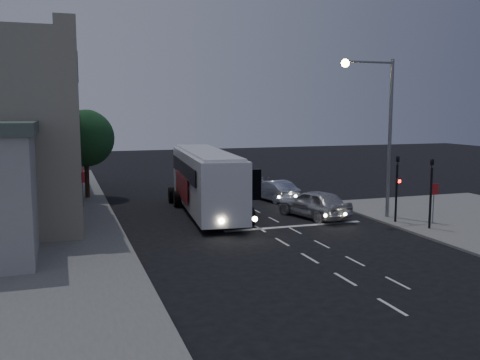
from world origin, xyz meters
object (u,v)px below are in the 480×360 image
object	(u,v)px
car_sedan_b	(247,182)
street_tree	(85,136)
tour_bus	(206,179)
car_suv	(314,204)
traffic_signal_side	(431,185)
streetlight	(380,120)
car_sedan_a	(274,190)
regulatory_sign	(434,197)
traffic_signal_main	(397,181)
car_sedan_c	(233,173)

from	to	relation	value
car_sedan_b	street_tree	size ratio (longest dim) A/B	0.80
tour_bus	car_suv	bearing A→B (deg)	-26.31
traffic_signal_side	street_tree	bearing A→B (deg)	135.50
streetlight	tour_bus	bearing A→B (deg)	150.27
streetlight	car_sedan_a	bearing A→B (deg)	112.68
tour_bus	regulatory_sign	distance (m)	13.19
streetlight	regulatory_sign	bearing A→B (deg)	-51.25
car_suv	traffic_signal_main	bearing A→B (deg)	124.17
regulatory_sign	streetlight	world-z (taller)	streetlight
tour_bus	car_suv	distance (m)	6.72
car_sedan_b	street_tree	xyz separation A→B (m)	(-11.93, 0.31, 3.78)
car_sedan_a	traffic_signal_side	bearing A→B (deg)	100.72
traffic_signal_side	regulatory_sign	world-z (taller)	traffic_signal_side
car_sedan_c	streetlight	xyz separation A→B (m)	(2.82, -18.52, 5.03)
traffic_signal_side	regulatory_sign	xyz separation A→B (m)	(1.00, 0.96, -0.82)
car_suv	traffic_signal_main	xyz separation A→B (m)	(3.52, -3.02, 1.58)
car_sedan_b	car_sedan_c	xyz separation A→B (m)	(0.80, 6.00, -0.01)
car_suv	car_sedan_c	xyz separation A→B (m)	(0.44, 16.92, -0.13)
car_sedan_b	streetlight	size ratio (longest dim) A/B	0.55
car_suv	car_sedan_a	size ratio (longest dim) A/B	1.12
tour_bus	streetlight	world-z (taller)	streetlight
car_sedan_a	car_sedan_b	bearing A→B (deg)	-95.64
car_sedan_a	traffic_signal_main	xyz separation A→B (m)	(3.52, -9.24, 1.70)
traffic_signal_main	car_suv	bearing A→B (deg)	139.37
traffic_signal_main	traffic_signal_side	size ratio (longest dim) A/B	1.00
car_suv	tour_bus	bearing A→B (deg)	-46.93
street_tree	car_sedan_b	bearing A→B (deg)	-1.47
car_sedan_c	regulatory_sign	world-z (taller)	regulatory_sign
car_sedan_b	car_sedan_c	bearing A→B (deg)	-97.89
car_sedan_c	traffic_signal_side	distance (m)	22.31
traffic_signal_main	regulatory_sign	bearing A→B (deg)	-30.84
traffic_signal_side	streetlight	size ratio (longest dim) A/B	0.46
car_sedan_a	traffic_signal_side	size ratio (longest dim) A/B	1.07
street_tree	traffic_signal_main	bearing A→B (deg)	-42.03
car_suv	traffic_signal_side	xyz separation A→B (m)	(4.22, -5.00, 1.58)
tour_bus	car_suv	size ratio (longest dim) A/B	2.58
traffic_signal_main	regulatory_sign	size ratio (longest dim) A/B	1.86
traffic_signal_side	regulatory_sign	size ratio (longest dim) A/B	1.86
car_suv	car_sedan_c	distance (m)	16.92
traffic_signal_main	streetlight	size ratio (longest dim) A/B	0.46
car_sedan_a	tour_bus	bearing A→B (deg)	16.13
tour_bus	traffic_signal_main	xyz separation A→B (m)	(9.14, -6.49, 0.35)
streetlight	street_tree	size ratio (longest dim) A/B	1.45
street_tree	car_suv	bearing A→B (deg)	-42.42
traffic_signal_side	streetlight	world-z (taller)	streetlight
traffic_signal_main	street_tree	world-z (taller)	street_tree
car_suv	car_sedan_b	size ratio (longest dim) A/B	0.99
car_sedan_a	car_sedan_b	distance (m)	4.72
car_sedan_c	regulatory_sign	xyz separation A→B (m)	(4.78, -20.96, 0.89)
car_sedan_b	streetlight	xyz separation A→B (m)	(3.62, -12.52, 5.01)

